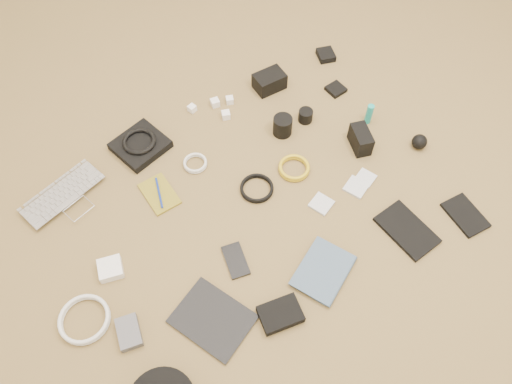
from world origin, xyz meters
TOP-DOWN VIEW (x-y plane):
  - laptop at (-0.51, 0.38)m, footprint 0.34×0.27m
  - headphone_pouch at (-0.19, 0.45)m, footprint 0.21×0.20m
  - headphones at (-0.19, 0.45)m, footprint 0.15×0.15m
  - charger_a at (0.07, 0.50)m, footprint 0.03×0.03m
  - charger_b at (0.16, 0.48)m, footprint 0.04×0.04m
  - charger_c at (0.22, 0.46)m, footprint 0.04×0.04m
  - charger_d at (0.16, 0.40)m, footprint 0.04×0.04m
  - dslr_camera at (0.40, 0.43)m, footprint 0.13×0.09m
  - lens_pouch at (0.71, 0.44)m, footprint 0.09×0.10m
  - notebook_olive at (-0.23, 0.23)m, footprint 0.10×0.16m
  - pen_blue at (-0.23, 0.23)m, footprint 0.05×0.13m
  - cable_white_a at (-0.06, 0.27)m, footprint 0.10×0.10m
  - lens_a at (0.30, 0.21)m, footprint 0.09×0.09m
  - lens_b at (0.41, 0.20)m, footprint 0.06×0.06m
  - card_reader at (0.61, 0.26)m, footprint 0.07×0.07m
  - power_brick at (-0.51, 0.06)m, footprint 0.10×0.10m
  - cable_white_b at (-0.65, -0.05)m, footprint 0.17×0.17m
  - cable_black at (0.06, 0.04)m, footprint 0.14×0.14m
  - cable_yellow at (0.23, 0.04)m, footprint 0.15×0.15m
  - flash at (0.50, -0.02)m, footprint 0.09×0.12m
  - lens_cleaner at (0.61, 0.06)m, footprint 0.03×0.03m
  - battery_charger at (-0.55, -0.16)m, footprint 0.09×0.11m
  - tablet at (-0.32, -0.27)m, footprint 0.25×0.28m
  - phone at (-0.16, -0.15)m, footprint 0.09×0.14m
  - filter_case_left at (0.22, -0.14)m, footprint 0.09×0.09m
  - filter_case_mid at (0.36, -0.16)m, footprint 0.10×0.10m
  - filter_case_right at (0.42, -0.15)m, footprint 0.08×0.08m
  - air_blower at (0.68, -0.15)m, footprint 0.07×0.07m
  - drive_case at (-0.15, -0.38)m, footprint 0.15×0.12m
  - paperback at (0.09, -0.41)m, footprint 0.24×0.22m
  - notebook_black_a at (0.39, -0.39)m, footprint 0.13×0.21m
  - notebook_black_b at (0.60, -0.46)m, footprint 0.12×0.16m

SIDE VIEW (x-z plane):
  - notebook_olive at x=-0.23m, z-range 0.00..0.01m
  - filter_case_right at x=0.42m, z-range 0.00..0.01m
  - phone at x=-0.16m, z-range 0.00..0.01m
  - filter_case_left at x=0.22m, z-range 0.00..0.01m
  - filter_case_mid at x=0.36m, z-range 0.00..0.01m
  - tablet at x=-0.32m, z-range 0.00..0.01m
  - cable_white_a at x=-0.06m, z-range 0.00..0.01m
  - cable_black at x=0.06m, z-range 0.00..0.01m
  - notebook_black_b at x=0.60m, z-range 0.00..0.01m
  - cable_yellow at x=0.23m, z-range 0.00..0.01m
  - cable_white_b at x=-0.65m, z-range 0.00..0.01m
  - notebook_black_a at x=0.39m, z-range 0.00..0.01m
  - card_reader at x=0.61m, z-range 0.00..0.02m
  - paperback at x=0.09m, z-range 0.00..0.02m
  - laptop at x=-0.51m, z-range 0.00..0.02m
  - pen_blue at x=-0.23m, z-range 0.01..0.02m
  - charger_a at x=0.07m, z-range 0.00..0.03m
  - charger_c at x=0.22m, z-range 0.00..0.03m
  - lens_pouch at x=0.71m, z-range 0.00..0.03m
  - battery_charger at x=-0.55m, z-range 0.00..0.03m
  - charger_d at x=0.16m, z-range 0.00..0.03m
  - charger_b at x=0.16m, z-range 0.00..0.03m
  - headphone_pouch at x=-0.19m, z-range 0.00..0.03m
  - drive_case at x=-0.15m, z-range 0.00..0.03m
  - power_brick at x=-0.51m, z-range 0.00..0.03m
  - lens_b at x=0.41m, z-range 0.00..0.05m
  - air_blower at x=0.68m, z-range 0.00..0.06m
  - dslr_camera at x=0.40m, z-range 0.00..0.07m
  - lens_a at x=0.30m, z-range 0.00..0.08m
  - headphones at x=-0.19m, z-range 0.03..0.05m
  - flash at x=0.50m, z-range 0.00..0.08m
  - lens_cleaner at x=0.61m, z-range 0.00..0.09m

